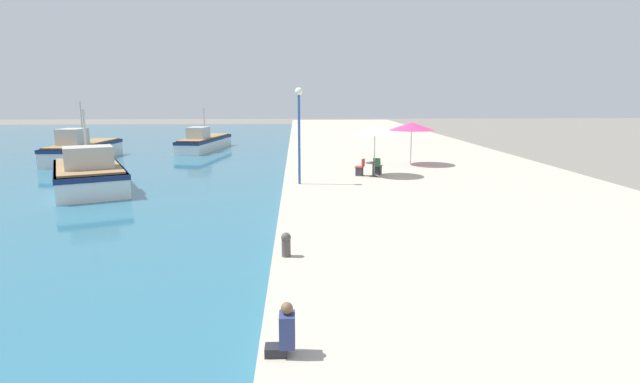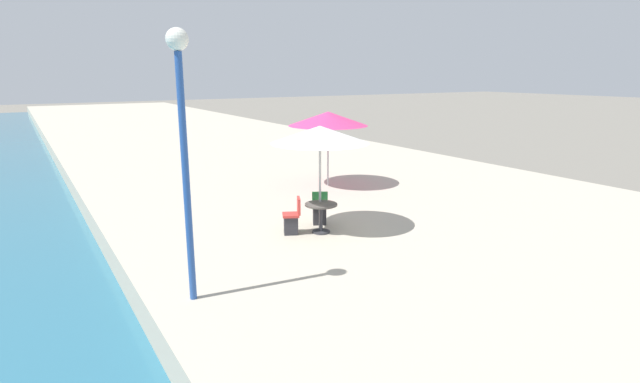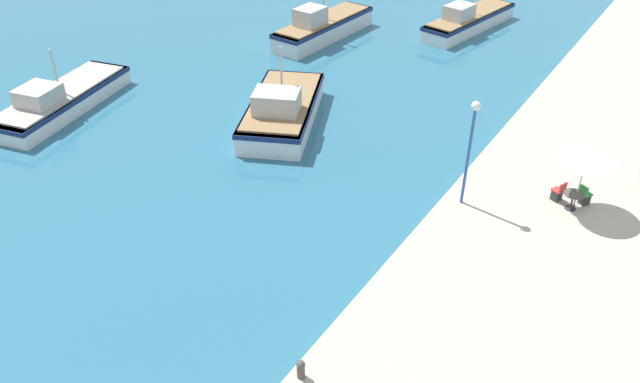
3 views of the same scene
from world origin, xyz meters
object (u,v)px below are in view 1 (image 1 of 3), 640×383
object	(u,v)px
fishing_boat_far	(83,149)
cafe_umbrella_pink	(375,130)
mooring_bollard	(286,244)
cafe_umbrella_white	(412,126)
cafe_table	(373,166)
lamppost	(299,119)
person_at_quay	(285,332)
cafe_chair_left	(360,170)
fishing_boat_distant	(204,142)
fishing_boat_mid	(89,174)
cafe_chair_right	(378,169)

from	to	relation	value
fishing_boat_far	cafe_umbrella_pink	distance (m)	23.34
cafe_umbrella_pink	mooring_bollard	bearing A→B (deg)	-108.42
fishing_boat_far	mooring_bollard	xyz separation A→B (m)	(15.60, -25.00, 0.13)
cafe_umbrella_white	cafe_table	distance (m)	5.61
fishing_boat_far	cafe_umbrella_white	size ratio (longest dim) A/B	3.25
lamppost	person_at_quay	bearing A→B (deg)	-91.19
cafe_chair_left	mooring_bollard	xyz separation A→B (m)	(-3.63, -13.23, 0.02)
fishing_boat_distant	person_at_quay	world-z (taller)	fishing_boat_distant
cafe_chair_left	mooring_bollard	distance (m)	13.72
cafe_table	fishing_boat_mid	bearing A→B (deg)	177.95
fishing_boat_mid	cafe_chair_right	bearing A→B (deg)	-24.53
fishing_boat_distant	fishing_boat_far	bearing A→B (deg)	-127.59
fishing_boat_distant	mooring_bollard	bearing A→B (deg)	-66.67
fishing_boat_distant	cafe_table	size ratio (longest dim) A/B	11.55
cafe_umbrella_white	mooring_bollard	xyz separation A→B (m)	(-7.27, -17.33, -1.99)
cafe_umbrella_white	person_at_quay	world-z (taller)	cafe_umbrella_white
fishing_boat_far	cafe_umbrella_pink	world-z (taller)	fishing_boat_far
fishing_boat_far	lamppost	xyz separation A→B (m)	(16.02, -14.07, 2.88)
fishing_boat_distant	cafe_umbrella_white	size ratio (longest dim) A/B	3.38
cafe_chair_left	cafe_chair_right	distance (m)	1.05
person_at_quay	lamppost	bearing A→B (deg)	88.81
cafe_umbrella_white	cafe_table	xyz separation A→B (m)	(-2.98, -4.40, -1.81)
fishing_boat_distant	cafe_chair_right	size ratio (longest dim) A/B	10.16
fishing_boat_distant	cafe_umbrella_pink	world-z (taller)	fishing_boat_distant
cafe_umbrella_white	lamppost	xyz separation A→B (m)	(-6.85, -6.40, 0.75)
cafe_umbrella_pink	person_at_quay	bearing A→B (deg)	-103.22
fishing_boat_far	cafe_chair_left	distance (m)	22.54
cafe_chair_left	lamppost	size ratio (longest dim) A/B	0.20
fishing_boat_far	cafe_chair_left	world-z (taller)	fishing_boat_far
lamppost	cafe_umbrella_white	bearing A→B (deg)	43.05
fishing_boat_mid	fishing_boat_far	world-z (taller)	fishing_boat_far
cafe_chair_right	fishing_boat_distant	bearing A→B (deg)	152.45
fishing_boat_mid	fishing_boat_far	size ratio (longest dim) A/B	0.95
cafe_chair_left	lamppost	world-z (taller)	lamppost
fishing_boat_far	cafe_table	distance (m)	23.26
fishing_boat_mid	cafe_umbrella_pink	xyz separation A→B (m)	(14.93, -0.35, 2.24)
fishing_boat_far	fishing_boat_distant	bearing A→B (deg)	46.51
cafe_umbrella_pink	cafe_table	xyz separation A→B (m)	(-0.08, -0.19, -1.88)
fishing_boat_mid	cafe_umbrella_pink	bearing A→B (deg)	-26.25
mooring_bollard	fishing_boat_mid	bearing A→B (deg)	128.12
fishing_boat_mid	cafe_umbrella_white	bearing A→B (deg)	-12.70
cafe_table	cafe_chair_left	xyz separation A→B (m)	(-0.66, 0.30, -0.21)
cafe_chair_left	cafe_umbrella_pink	bearing A→B (deg)	-74.12
cafe_chair_right	lamppost	distance (m)	5.69
cafe_table	cafe_chair_right	xyz separation A→B (m)	(0.34, 0.64, -0.21)
cafe_table	lamppost	world-z (taller)	lamppost
person_at_quay	cafe_umbrella_white	bearing A→B (deg)	72.26
cafe_umbrella_white	cafe_chair_right	xyz separation A→B (m)	(-2.64, -3.76, -2.02)
fishing_boat_distant	cafe_chair_right	bearing A→B (deg)	-46.45
cafe_umbrella_pink	cafe_chair_right	size ratio (longest dim) A/B	2.89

